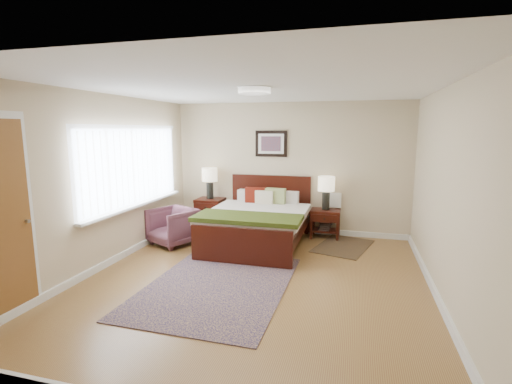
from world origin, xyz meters
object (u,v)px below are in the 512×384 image
lamp_left (210,178)px  armchair (173,226)px  nightstand_right (325,220)px  rug_persian (218,285)px  lamp_right (326,187)px  bed (258,217)px  nightstand_left (210,205)px

lamp_left → armchair: lamp_left is taller
nightstand_right → rug_persian: 2.81m
lamp_right → rug_persian: (-1.15, -2.56, -0.94)m
bed → lamp_right: (1.09, 0.77, 0.44)m
nightstand_left → bed: bearing=-31.8°
nightstand_left → armchair: 1.14m
nightstand_left → nightstand_right: nightstand_left is taller
rug_persian → armchair: bearing=134.7°
lamp_left → nightstand_right: bearing=-0.3°
bed → rug_persian: bearing=-92.0°
nightstand_right → rug_persian: bearing=-114.3°
bed → nightstand_left: 1.41m
nightstand_right → lamp_right: (-0.00, 0.01, 0.62)m
lamp_right → rug_persian: bearing=-114.2°
bed → rug_persian: size_ratio=0.83×
lamp_right → armchair: lamp_right is taller
nightstand_right → lamp_right: bearing=90.0°
nightstand_right → armchair: size_ratio=0.76×
lamp_left → bed: bearing=-32.6°
nightstand_right → lamp_right: lamp_right is taller
lamp_left → lamp_right: bearing=0.0°
lamp_left → rug_persian: size_ratio=0.25×
nightstand_right → lamp_right: 0.62m
lamp_right → armchair: (-2.53, -1.12, -0.63)m
nightstand_right → rug_persian: (-1.15, -2.55, -0.32)m
bed → lamp_right: 1.40m
nightstand_right → lamp_left: bearing=179.7°
nightstand_left → lamp_right: lamp_right is taller
nightstand_right → rug_persian: nightstand_right is taller
bed → lamp_left: bearing=147.4°
bed → armchair: size_ratio=2.87×
lamp_right → armchair: 2.84m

